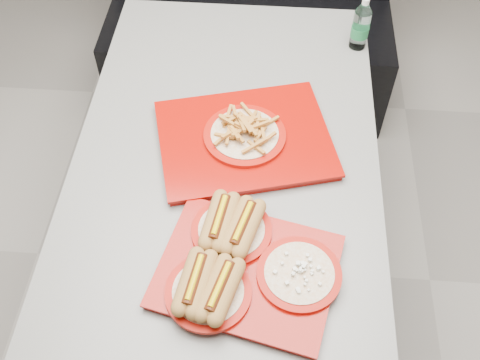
# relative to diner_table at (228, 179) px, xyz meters

# --- Properties ---
(ground) EXTENTS (6.00, 6.00, 0.00)m
(ground) POSITION_rel_diner_table_xyz_m (0.00, 0.00, -0.58)
(ground) COLOR gray
(ground) RESTS_ON ground
(diner_table) EXTENTS (0.92, 1.42, 0.75)m
(diner_table) POSITION_rel_diner_table_xyz_m (0.00, 0.00, 0.00)
(diner_table) COLOR black
(diner_table) RESTS_ON ground
(booth_bench) EXTENTS (1.30, 0.57, 1.35)m
(booth_bench) POSITION_rel_diner_table_xyz_m (0.00, 1.09, -0.18)
(booth_bench) COLOR black
(booth_bench) RESTS_ON ground
(tray_near) EXTENTS (0.50, 0.43, 0.10)m
(tray_near) POSITION_rel_diner_table_xyz_m (0.07, -0.42, 0.20)
(tray_near) COLOR #970B04
(tray_near) RESTS_ON diner_table
(tray_far) EXTENTS (0.59, 0.51, 0.10)m
(tray_far) POSITION_rel_diner_table_xyz_m (0.05, 0.01, 0.19)
(tray_far) COLOR #970B04
(tray_far) RESTS_ON diner_table
(water_bottle) EXTENTS (0.06, 0.06, 0.19)m
(water_bottle) POSITION_rel_diner_table_xyz_m (0.41, 0.49, 0.25)
(water_bottle) COLOR silver
(water_bottle) RESTS_ON diner_table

